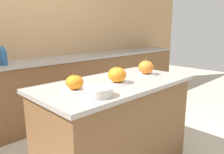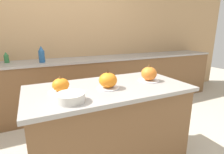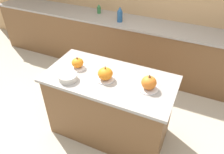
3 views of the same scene
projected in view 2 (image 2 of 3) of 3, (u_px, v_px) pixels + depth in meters
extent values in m
cube|color=tan|center=(67.00, 40.00, 3.15)|extent=(8.00, 0.06, 2.50)
cube|color=brown|center=(109.00, 131.00, 1.74)|extent=(1.42, 0.69, 0.86)
cube|color=gray|center=(109.00, 88.00, 1.62)|extent=(1.48, 0.75, 0.03)
cube|color=brown|center=(74.00, 87.00, 3.06)|extent=(6.00, 0.56, 0.90)
cube|color=gray|center=(72.00, 61.00, 2.94)|extent=(6.00, 0.60, 0.03)
cylinder|color=silver|center=(61.00, 91.00, 1.47)|extent=(0.21, 0.21, 0.01)
ellipsoid|color=orange|center=(61.00, 85.00, 1.46)|extent=(0.14, 0.14, 0.11)
cone|color=brown|center=(60.00, 77.00, 1.44)|extent=(0.03, 0.03, 0.03)
cylinder|color=silver|center=(108.00, 88.00, 1.57)|extent=(0.20, 0.20, 0.01)
ellipsoid|color=orange|center=(108.00, 80.00, 1.55)|extent=(0.16, 0.16, 0.13)
cone|color=#4C2D14|center=(108.00, 71.00, 1.53)|extent=(0.02, 0.02, 0.04)
cylinder|color=silver|center=(149.00, 81.00, 1.80)|extent=(0.22, 0.22, 0.01)
ellipsoid|color=orange|center=(149.00, 74.00, 1.78)|extent=(0.16, 0.16, 0.14)
cone|color=brown|center=(149.00, 65.00, 1.76)|extent=(0.03, 0.03, 0.04)
cylinder|color=#235184|center=(42.00, 57.00, 2.64)|extent=(0.09, 0.09, 0.17)
cone|color=#235184|center=(41.00, 48.00, 2.61)|extent=(0.08, 0.08, 0.07)
cylinder|color=#2D6B38|center=(7.00, 59.00, 2.62)|extent=(0.07, 0.07, 0.11)
cone|color=#2D6B38|center=(6.00, 54.00, 2.60)|extent=(0.06, 0.06, 0.05)
cylinder|color=beige|center=(71.00, 98.00, 1.26)|extent=(0.21, 0.21, 0.07)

